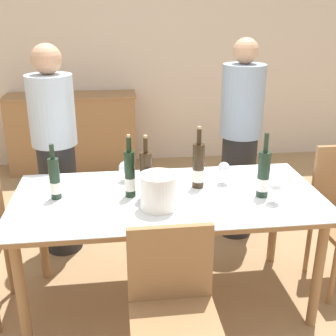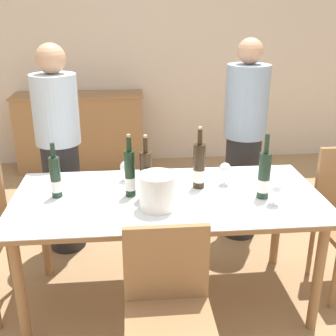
# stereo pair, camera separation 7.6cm
# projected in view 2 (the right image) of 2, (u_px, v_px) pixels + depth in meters

# --- Properties ---
(ground_plane) EXTENTS (12.00, 12.00, 0.00)m
(ground_plane) POSITION_uv_depth(u_px,v_px,m) (168.00, 298.00, 2.82)
(ground_plane) COLOR #A37F56
(back_wall) EXTENTS (8.00, 0.10, 2.80)m
(back_wall) POSITION_uv_depth(u_px,v_px,m) (146.00, 45.00, 4.94)
(back_wall) COLOR beige
(back_wall) RESTS_ON ground_plane
(sideboard_cabinet) EXTENTS (1.47, 0.46, 0.89)m
(sideboard_cabinet) POSITION_uv_depth(u_px,v_px,m) (81.00, 132.00, 4.94)
(sideboard_cabinet) COLOR #996B42
(sideboard_cabinet) RESTS_ON ground_plane
(dining_table) EXTENTS (1.87, 0.90, 0.76)m
(dining_table) POSITION_uv_depth(u_px,v_px,m) (168.00, 206.00, 2.58)
(dining_table) COLOR #996B42
(dining_table) RESTS_ON ground_plane
(ice_bucket) EXTENTS (0.22, 0.22, 0.21)m
(ice_bucket) POSITION_uv_depth(u_px,v_px,m) (157.00, 190.00, 2.36)
(ice_bucket) COLOR white
(ice_bucket) RESTS_ON dining_table
(wine_bottle_0) EXTENTS (0.07, 0.07, 0.40)m
(wine_bottle_0) POSITION_uv_depth(u_px,v_px,m) (264.00, 176.00, 2.48)
(wine_bottle_0) COLOR #1E3323
(wine_bottle_0) RESTS_ON dining_table
(wine_bottle_1) EXTENTS (0.08, 0.08, 0.40)m
(wine_bottle_1) POSITION_uv_depth(u_px,v_px,m) (199.00, 167.00, 2.62)
(wine_bottle_1) COLOR #332314
(wine_bottle_1) RESTS_ON dining_table
(wine_bottle_2) EXTENTS (0.07, 0.07, 0.39)m
(wine_bottle_2) POSITION_uv_depth(u_px,v_px,m) (146.00, 177.00, 2.48)
(wine_bottle_2) COLOR #332314
(wine_bottle_2) RESTS_ON dining_table
(wine_bottle_3) EXTENTS (0.06, 0.06, 0.34)m
(wine_bottle_3) POSITION_uv_depth(u_px,v_px,m) (56.00, 178.00, 2.50)
(wine_bottle_3) COLOR #1E3323
(wine_bottle_3) RESTS_ON dining_table
(wine_bottle_4) EXTENTS (0.07, 0.07, 0.39)m
(wine_bottle_4) POSITION_uv_depth(u_px,v_px,m) (130.00, 174.00, 2.51)
(wine_bottle_4) COLOR black
(wine_bottle_4) RESTS_ON dining_table
(wine_glass_0) EXTENTS (0.08, 0.08, 0.14)m
(wine_glass_0) POSITION_uv_depth(u_px,v_px,m) (275.00, 189.00, 2.40)
(wine_glass_0) COLOR white
(wine_glass_0) RESTS_ON dining_table
(wine_glass_1) EXTENTS (0.07, 0.07, 0.15)m
(wine_glass_1) POSITION_uv_depth(u_px,v_px,m) (225.00, 169.00, 2.68)
(wine_glass_1) COLOR white
(wine_glass_1) RESTS_ON dining_table
(wine_glass_2) EXTENTS (0.08, 0.08, 0.14)m
(wine_glass_2) POSITION_uv_depth(u_px,v_px,m) (126.00, 168.00, 2.74)
(wine_glass_2) COLOR white
(wine_glass_2) RESTS_ON dining_table
(chair_near_front) EXTENTS (0.42, 0.42, 0.86)m
(chair_near_front) POSITION_uv_depth(u_px,v_px,m) (168.00, 304.00, 2.00)
(chair_near_front) COLOR #996B42
(chair_near_front) RESTS_ON ground_plane
(person_host) EXTENTS (0.33, 0.33, 1.60)m
(person_host) POSITION_uv_depth(u_px,v_px,m) (60.00, 153.00, 3.16)
(person_host) COLOR #262628
(person_host) RESTS_ON ground_plane
(person_guest_left) EXTENTS (0.33, 0.33, 1.62)m
(person_guest_left) POSITION_uv_depth(u_px,v_px,m) (244.00, 143.00, 3.35)
(person_guest_left) COLOR #262628
(person_guest_left) RESTS_ON ground_plane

